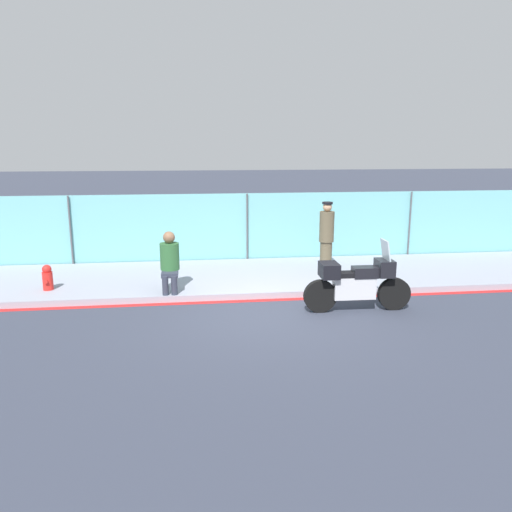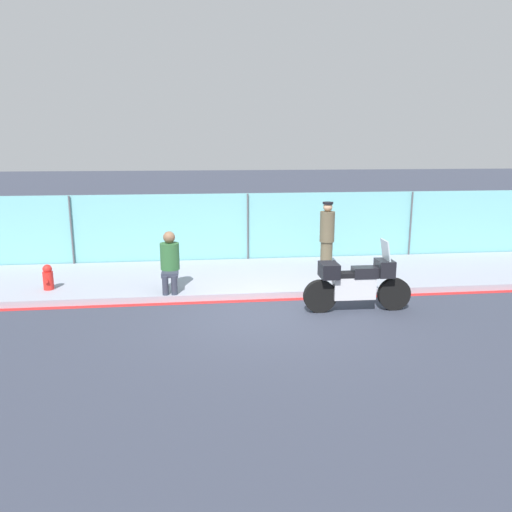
{
  "view_description": "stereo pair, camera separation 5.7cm",
  "coord_description": "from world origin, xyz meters",
  "px_view_note": "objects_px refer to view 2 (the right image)",
  "views": [
    {
      "loc": [
        -1.52,
        -9.61,
        3.38
      ],
      "look_at": [
        -0.17,
        1.05,
        0.98
      ],
      "focal_mm": 35.0,
      "sensor_mm": 36.0,
      "label": 1
    },
    {
      "loc": [
        -1.47,
        -9.62,
        3.38
      ],
      "look_at": [
        -0.17,
        1.05,
        0.98
      ],
      "focal_mm": 35.0,
      "sensor_mm": 36.0,
      "label": 2
    }
  ],
  "objects_px": {
    "motorcycle": "(357,283)",
    "person_seated_on_curb": "(170,259)",
    "officer_standing": "(327,236)",
    "fire_hydrant": "(48,277)"
  },
  "relations": [
    {
      "from": "fire_hydrant",
      "to": "officer_standing",
      "type": "bearing_deg",
      "value": 7.72
    },
    {
      "from": "officer_standing",
      "to": "person_seated_on_curb",
      "type": "height_order",
      "value": "officer_standing"
    },
    {
      "from": "officer_standing",
      "to": "person_seated_on_curb",
      "type": "xyz_separation_m",
      "value": [
        -3.97,
        -1.3,
        -0.19
      ]
    },
    {
      "from": "person_seated_on_curb",
      "to": "motorcycle",
      "type": "bearing_deg",
      "value": -21.31
    },
    {
      "from": "officer_standing",
      "to": "person_seated_on_curb",
      "type": "distance_m",
      "value": 4.18
    },
    {
      "from": "person_seated_on_curb",
      "to": "fire_hydrant",
      "type": "bearing_deg",
      "value": 172.06
    },
    {
      "from": "motorcycle",
      "to": "fire_hydrant",
      "type": "bearing_deg",
      "value": 165.29
    },
    {
      "from": "motorcycle",
      "to": "officer_standing",
      "type": "height_order",
      "value": "officer_standing"
    },
    {
      "from": "motorcycle",
      "to": "person_seated_on_curb",
      "type": "relative_size",
      "value": 1.68
    },
    {
      "from": "motorcycle",
      "to": "fire_hydrant",
      "type": "xyz_separation_m",
      "value": [
        -6.65,
        1.9,
        -0.17
      ]
    }
  ]
}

